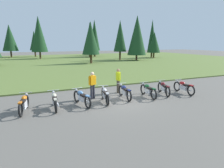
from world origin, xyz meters
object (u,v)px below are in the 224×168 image
(motorcycle_cream, at_px, (55,101))
(motorcycle_sky_blue, at_px, (82,98))
(motorcycle_maroon, at_px, (164,88))
(motorcycle_silver, at_px, (105,95))
(rider_in_hivis_vest, at_px, (92,84))
(motorcycle_navy, at_px, (125,92))
(motorcycle_british_green, at_px, (148,90))
(motorcycle_orange, at_px, (24,103))
(rider_near_row_end, at_px, (118,79))
(motorcycle_red, at_px, (184,87))

(motorcycle_cream, relative_size, motorcycle_sky_blue, 1.01)
(motorcycle_sky_blue, xyz_separation_m, motorcycle_maroon, (5.67, 0.15, 0.00))
(motorcycle_cream, height_order, motorcycle_silver, same)
(motorcycle_sky_blue, bearing_deg, rider_in_hivis_vest, 46.87)
(motorcycle_navy, bearing_deg, motorcycle_british_green, -10.11)
(motorcycle_british_green, bearing_deg, rider_in_hivis_vest, 162.66)
(motorcycle_maroon, xyz_separation_m, rider_in_hivis_vest, (-4.69, 0.89, 0.51))
(motorcycle_orange, distance_m, motorcycle_sky_blue, 2.94)
(motorcycle_maroon, xyz_separation_m, rider_near_row_end, (-2.59, 1.62, 0.51))
(rider_in_hivis_vest, relative_size, rider_near_row_end, 1.00)
(motorcycle_cream, bearing_deg, motorcycle_silver, 0.92)
(motorcycle_british_green, relative_size, motorcycle_maroon, 1.03)
(rider_near_row_end, bearing_deg, motorcycle_orange, -164.46)
(rider_near_row_end, bearing_deg, motorcycle_british_green, -54.73)
(motorcycle_silver, relative_size, motorcycle_navy, 0.99)
(motorcycle_red, bearing_deg, rider_in_hivis_vest, 168.77)
(motorcycle_british_green, xyz_separation_m, motorcycle_red, (2.76, -0.17, 0.00))
(motorcycle_red, bearing_deg, motorcycle_orange, 178.43)
(motorcycle_silver, bearing_deg, motorcycle_navy, 8.96)
(motorcycle_sky_blue, bearing_deg, motorcycle_navy, 5.47)
(motorcycle_orange, relative_size, motorcycle_cream, 0.99)
(motorcycle_cream, height_order, motorcycle_maroon, same)
(motorcycle_red, bearing_deg, motorcycle_maroon, 167.29)
(motorcycle_sky_blue, relative_size, rider_near_row_end, 1.25)
(motorcycle_british_green, bearing_deg, motorcycle_red, -3.46)
(motorcycle_orange, bearing_deg, motorcycle_red, -1.57)
(motorcycle_orange, height_order, motorcycle_british_green, same)
(motorcycle_red, bearing_deg, motorcycle_british_green, 176.54)
(motorcycle_orange, distance_m, motorcycle_british_green, 7.27)
(motorcycle_navy, relative_size, motorcycle_maroon, 1.03)
(motorcycle_silver, distance_m, rider_in_hivis_vest, 1.20)
(motorcycle_sky_blue, bearing_deg, motorcycle_orange, 178.00)
(motorcycle_orange, distance_m, motorcycle_red, 10.04)
(motorcycle_silver, bearing_deg, motorcycle_cream, -179.08)
(motorcycle_orange, bearing_deg, motorcycle_navy, 1.65)
(motorcycle_orange, bearing_deg, motorcycle_sky_blue, -2.00)
(motorcycle_orange, xyz_separation_m, motorcycle_navy, (5.74, 0.17, 0.00))
(motorcycle_navy, relative_size, rider_near_row_end, 1.26)
(motorcycle_cream, height_order, motorcycle_sky_blue, same)
(motorcycle_orange, xyz_separation_m, motorcycle_maroon, (8.61, 0.05, 0.00))
(motorcycle_maroon, bearing_deg, motorcycle_red, -12.71)
(motorcycle_sky_blue, distance_m, motorcycle_british_green, 4.33)
(motorcycle_cream, distance_m, motorcycle_red, 8.56)
(motorcycle_orange, height_order, rider_near_row_end, rider_near_row_end)
(motorcycle_navy, xyz_separation_m, rider_in_hivis_vest, (-1.83, 0.77, 0.51))
(motorcycle_orange, distance_m, motorcycle_cream, 1.48)
(motorcycle_silver, relative_size, rider_near_row_end, 1.24)
(motorcycle_cream, relative_size, motorcycle_british_green, 1.00)
(motorcycle_british_green, distance_m, rider_in_hivis_vest, 3.55)
(motorcycle_sky_blue, relative_size, motorcycle_silver, 1.00)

